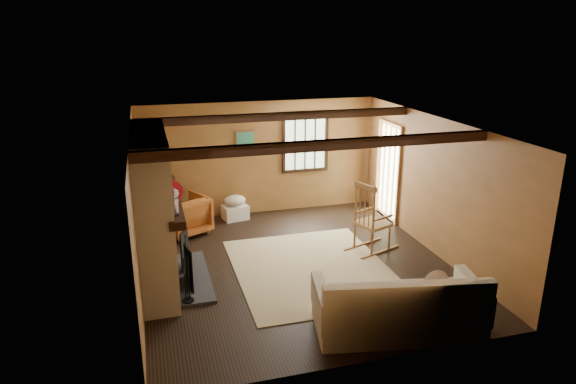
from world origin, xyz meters
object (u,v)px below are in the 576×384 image
object	(u,v)px
armchair	(184,215)
sofa	(399,310)
fireplace	(156,217)
laundry_basket	(235,212)
rocking_chair	(371,222)

from	to	relation	value
armchair	sofa	bearing A→B (deg)	93.25
fireplace	sofa	distance (m)	3.80
sofa	armchair	bearing A→B (deg)	130.50
laundry_basket	fireplace	bearing A→B (deg)	-123.42
rocking_chair	laundry_basket	xyz separation A→B (m)	(-2.06, 2.20, -0.39)
rocking_chair	armchair	size ratio (longest dim) A/B	1.55
sofa	laundry_basket	distance (m)	4.89
armchair	laundry_basket	bearing A→B (deg)	178.82
rocking_chair	sofa	distance (m)	2.62
fireplace	armchair	distance (m)	2.14
sofa	armchair	world-z (taller)	sofa
fireplace	laundry_basket	xyz separation A→B (m)	(1.62, 2.46, -0.95)
rocking_chair	laundry_basket	size ratio (longest dim) A/B	2.56
rocking_chair	armchair	bearing A→B (deg)	41.07
sofa	laundry_basket	bearing A→B (deg)	116.39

